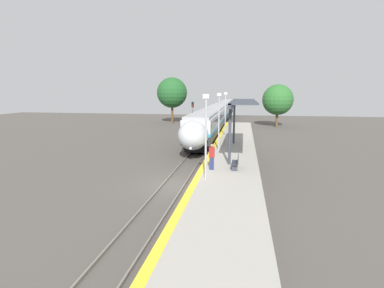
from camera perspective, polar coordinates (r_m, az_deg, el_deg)
ground_plane at (r=20.26m, az=-3.44°, el=-7.86°), size 120.00×120.00×0.00m
rail_left at (r=20.41m, az=-5.42°, el=-7.53°), size 0.08×90.00×0.15m
rail_right at (r=20.09m, az=-1.42°, el=-7.78°), size 0.08×90.00×0.15m
train at (r=58.34m, az=5.44°, el=6.05°), size 2.89×66.67×3.79m
platform_right at (r=19.63m, az=6.87°, el=-6.97°), size 4.04×64.00×1.02m
platform_bench at (r=20.51m, az=8.43°, el=-3.42°), size 0.44×1.60×0.89m
person_waiting at (r=20.03m, az=3.78°, el=-2.35°), size 0.36×0.23×1.76m
railway_signal at (r=39.03m, az=0.13°, el=5.24°), size 0.28×0.28×4.85m
lamppost_near at (r=17.52m, az=2.66°, el=2.46°), size 0.36×0.20×5.04m
lamppost_mid at (r=26.60m, az=5.15°, el=5.04°), size 0.36×0.20×5.04m
lamppost_far at (r=35.74m, az=6.38°, el=6.31°), size 0.36×0.20×5.04m
station_canopy at (r=25.63m, az=9.08°, el=7.52°), size 2.02×11.92×4.43m
background_tree_left at (r=58.64m, az=-3.82°, el=9.71°), size 5.81×5.81×8.79m
background_tree_right at (r=54.23m, az=16.03°, el=8.10°), size 5.27×5.27×7.37m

